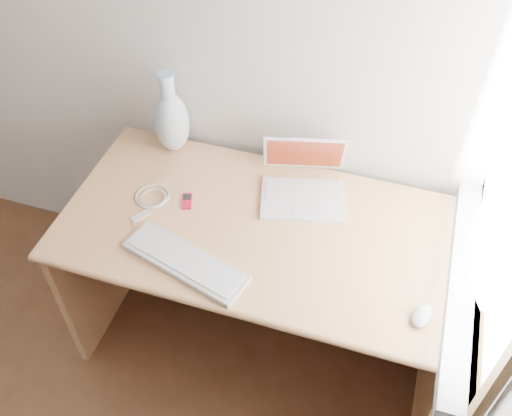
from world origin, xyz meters
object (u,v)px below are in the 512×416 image
(desk, at_px, (269,248))
(external_keyboard, at_px, (185,261))
(laptop, at_px, (306,184))
(vase, at_px, (171,120))

(desk, bearing_deg, external_keyboard, -121.64)
(desk, bearing_deg, laptop, 49.59)
(vase, bearing_deg, external_keyboard, -63.35)
(external_keyboard, bearing_deg, vase, 132.61)
(desk, height_order, external_keyboard, external_keyboard)
(laptop, distance_m, external_keyboard, 0.54)
(vase, bearing_deg, desk, -24.19)
(desk, relative_size, vase, 4.09)
(desk, xyz_separation_m, external_keyboard, (-0.20, -0.33, 0.23))
(laptop, height_order, vase, vase)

